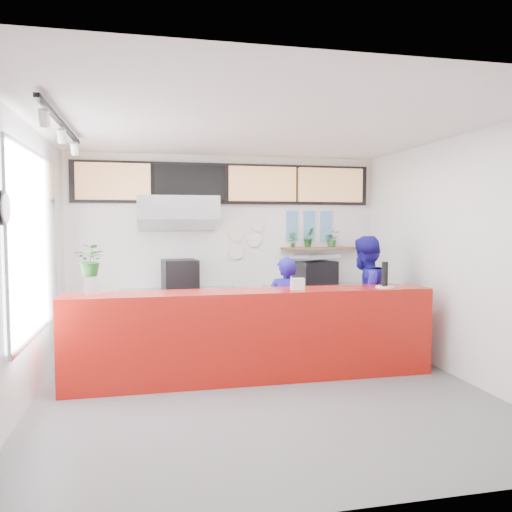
{
  "coord_description": "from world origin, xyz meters",
  "views": [
    {
      "loc": [
        -1.24,
        -5.51,
        1.92
      ],
      "look_at": [
        0.1,
        0.7,
        1.5
      ],
      "focal_mm": 35.0,
      "sensor_mm": 36.0,
      "label": 1
    }
  ],
  "objects_px": {
    "staff_right": "(364,298)",
    "pepper_mill": "(385,274)",
    "staff_center": "(286,311)",
    "espresso_machine": "(315,273)",
    "service_counter": "(253,335)",
    "panini_oven": "(180,275)"
  },
  "relations": [
    {
      "from": "espresso_machine",
      "to": "service_counter",
      "type": "bearing_deg",
      "value": -141.25
    },
    {
      "from": "service_counter",
      "to": "panini_oven",
      "type": "bearing_deg",
      "value": 113.28
    },
    {
      "from": "pepper_mill",
      "to": "panini_oven",
      "type": "bearing_deg",
      "value": 142.56
    },
    {
      "from": "panini_oven",
      "to": "pepper_mill",
      "type": "relative_size",
      "value": 1.61
    },
    {
      "from": "panini_oven",
      "to": "staff_center",
      "type": "bearing_deg",
      "value": -49.91
    },
    {
      "from": "staff_right",
      "to": "pepper_mill",
      "type": "height_order",
      "value": "staff_right"
    },
    {
      "from": "espresso_machine",
      "to": "staff_right",
      "type": "xyz_separation_m",
      "value": [
        0.3,
        -1.25,
        -0.23
      ]
    },
    {
      "from": "service_counter",
      "to": "staff_center",
      "type": "height_order",
      "value": "staff_center"
    },
    {
      "from": "pepper_mill",
      "to": "espresso_machine",
      "type": "bearing_deg",
      "value": 98.39
    },
    {
      "from": "staff_right",
      "to": "pepper_mill",
      "type": "bearing_deg",
      "value": 58.59
    },
    {
      "from": "staff_center",
      "to": "pepper_mill",
      "type": "xyz_separation_m",
      "value": [
        1.12,
        -0.63,
        0.54
      ]
    },
    {
      "from": "service_counter",
      "to": "pepper_mill",
      "type": "height_order",
      "value": "pepper_mill"
    },
    {
      "from": "panini_oven",
      "to": "staff_center",
      "type": "relative_size",
      "value": 0.35
    },
    {
      "from": "panini_oven",
      "to": "espresso_machine",
      "type": "xyz_separation_m",
      "value": [
        2.19,
        0.0,
        -0.03
      ]
    },
    {
      "from": "panini_oven",
      "to": "pepper_mill",
      "type": "distance_m",
      "value": 3.11
    },
    {
      "from": "espresso_machine",
      "to": "staff_right",
      "type": "height_order",
      "value": "staff_right"
    },
    {
      "from": "panini_oven",
      "to": "pepper_mill",
      "type": "xyz_separation_m",
      "value": [
        2.47,
        -1.89,
        0.14
      ]
    },
    {
      "from": "staff_center",
      "to": "staff_right",
      "type": "xyz_separation_m",
      "value": [
        1.14,
        0.01,
        0.14
      ]
    },
    {
      "from": "service_counter",
      "to": "staff_center",
      "type": "bearing_deg",
      "value": 43.36
    },
    {
      "from": "staff_center",
      "to": "pepper_mill",
      "type": "relative_size",
      "value": 4.66
    },
    {
      "from": "espresso_machine",
      "to": "staff_center",
      "type": "distance_m",
      "value": 1.56
    },
    {
      "from": "service_counter",
      "to": "staff_right",
      "type": "bearing_deg",
      "value": 17.88
    }
  ]
}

